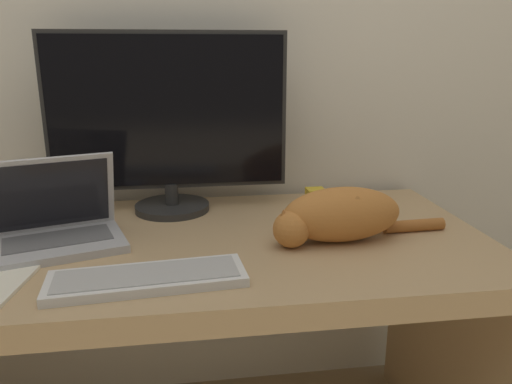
{
  "coord_description": "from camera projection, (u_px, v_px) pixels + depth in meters",
  "views": [
    {
      "loc": [
        0.03,
        -0.83,
        1.19
      ],
      "look_at": [
        0.2,
        0.34,
        0.85
      ],
      "focal_mm": 35.0,
      "sensor_mm": 36.0,
      "label": 1
    }
  ],
  "objects": [
    {
      "name": "external_keyboard",
      "position": [
        147.0,
        278.0,
        1.03
      ],
      "size": [
        0.41,
        0.17,
        0.02
      ],
      "rotation": [
        0.0,
        0.0,
        0.09
      ],
      "color": "white",
      "rests_on": "desk"
    },
    {
      "name": "monitor",
      "position": [
        168.0,
        123.0,
        1.44
      ],
      "size": [
        0.69,
        0.22,
        0.52
      ],
      "color": "#282828",
      "rests_on": "desk"
    },
    {
      "name": "laptop",
      "position": [
        57.0,
        228.0,
        1.22
      ],
      "size": [
        0.35,
        0.29,
        0.22
      ],
      "rotation": [
        0.0,
        0.0,
        0.3
      ],
      "color": "#B7B7BC",
      "rests_on": "desk"
    },
    {
      "name": "wall_back",
      "position": [
        169.0,
        13.0,
        1.52
      ],
      "size": [
        6.4,
        0.06,
        2.6
      ],
      "color": "silver",
      "rests_on": "ground_plane"
    },
    {
      "name": "desk",
      "position": [
        178.0,
        291.0,
        1.31
      ],
      "size": [
        1.61,
        0.75,
        0.73
      ],
      "color": "tan",
      "rests_on": "ground_plane"
    },
    {
      "name": "small_toy",
      "position": [
        315.0,
        197.0,
        1.54
      ],
      "size": [
        0.06,
        0.06,
        0.06
      ],
      "color": "gold",
      "rests_on": "desk"
    },
    {
      "name": "cat",
      "position": [
        339.0,
        215.0,
        1.25
      ],
      "size": [
        0.48,
        0.15,
        0.14
      ],
      "rotation": [
        0.0,
        0.0,
        0.06
      ],
      "color": "#C67A38",
      "rests_on": "desk"
    }
  ]
}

